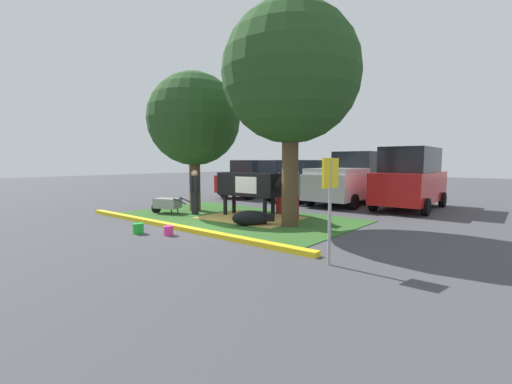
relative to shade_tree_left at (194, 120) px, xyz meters
name	(u,v)px	position (x,y,z in m)	size (l,w,h in m)	color
ground_plane	(208,225)	(2.75, -1.83, -3.58)	(80.00, 80.00, 0.00)	#424247
grass_island	(235,217)	(2.38, -0.22, -3.57)	(8.27, 4.83, 0.02)	#2D5B23
curb_yellow	(175,227)	(2.38, -2.78, -3.52)	(9.47, 0.24, 0.12)	yellow
hay_bedding	(250,218)	(2.94, -0.05, -3.55)	(3.20, 2.40, 0.04)	tan
shade_tree_left	(194,120)	(0.00, 0.00, 0.00)	(3.59, 3.59, 5.40)	#4C3823
shade_tree_right	(291,75)	(4.76, -0.35, 0.90)	(4.05, 4.05, 6.54)	#4C3823
cow_holstein	(251,185)	(2.79, 0.15, -2.43)	(3.14, 0.85, 1.60)	black
calf_lying	(251,218)	(3.83, -1.04, -3.34)	(1.18, 1.13, 0.48)	black
person_handler	(279,192)	(3.13, 1.38, -2.75)	(0.52, 0.34, 1.55)	maroon
person_visitor_near	(195,191)	(0.80, -0.69, -2.70)	(0.34, 0.51, 1.64)	black
person_visitor_far	(295,193)	(4.39, 0.51, -2.65)	(0.34, 0.50, 1.71)	maroon
wheelbarrow	(167,203)	(-0.20, -1.20, -3.19)	(1.59, 1.00, 0.63)	gray
parking_sign	(330,190)	(7.52, -3.08, -2.15)	(0.12, 0.44, 2.03)	#99999E
bucket_green	(138,228)	(2.17, -3.85, -3.43)	(0.31, 0.31, 0.29)	green
bucket_pink	(169,230)	(2.99, -3.45, -3.44)	(0.27, 0.27, 0.26)	#EA3893
sedan_red	(254,179)	(-1.79, 5.74, -2.59)	(2.09, 4.44, 2.02)	red
sedan_blue	(301,181)	(1.20, 5.87, -2.59)	(2.09, 4.44, 2.02)	navy
pickup_truck_maroon	(350,180)	(3.70, 6.14, -2.46)	(2.31, 5.44, 2.42)	silver
suv_dark_grey	(410,178)	(6.42, 5.95, -2.31)	(2.20, 4.64, 2.52)	red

